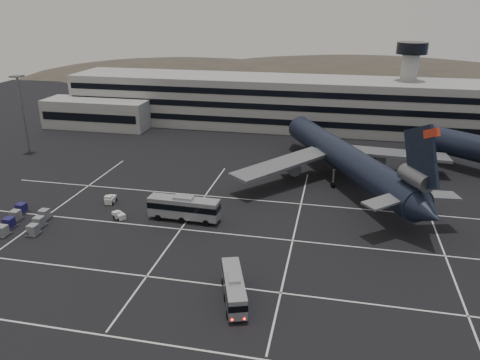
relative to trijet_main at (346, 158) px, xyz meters
name	(u,v)px	position (x,y,z in m)	size (l,w,h in m)	color
ground	(210,245)	(-19.54, -30.02, -5.25)	(260.00, 260.00, 0.00)	black
lane_markings	(217,243)	(-18.59, -29.29, -5.24)	(90.00, 55.62, 0.01)	silver
terminal	(267,103)	(-22.49, 41.12, 1.68)	(125.00, 26.00, 24.00)	gray
hills	(341,102)	(-1.55, 139.98, -17.32)	(352.00, 180.00, 44.00)	#38332B
lightpole_left	(21,104)	(-74.54, 4.98, 6.57)	(2.40, 2.40, 18.28)	slate
trijet_main	(346,158)	(0.00, 0.00, 0.00)	(42.72, 53.54, 18.08)	black
bus_near	(234,287)	(-13.00, -42.60, -3.37)	(5.26, 9.97, 3.44)	#95979D
bus_far	(184,207)	(-26.05, -22.63, -2.93)	(12.09, 3.37, 4.24)	#95979D
tug_a	(110,200)	(-41.31, -18.90, -4.54)	(1.78, 2.66, 1.61)	silver
tug_b	(120,215)	(-36.78, -24.61, -4.60)	(2.62, 2.46, 1.46)	silver
uld_cluster	(24,220)	(-51.05, -29.99, -4.40)	(9.18, 10.55, 1.73)	#2D2D30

